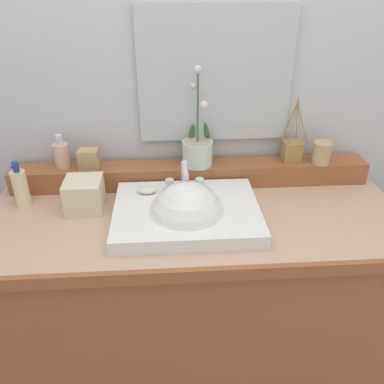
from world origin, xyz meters
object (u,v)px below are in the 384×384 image
Objects in this scene: soap_dispenser at (62,154)px; lotion_bottle at (21,188)px; potted_plant at (198,148)px; tumbler_cup at (322,153)px; reed_diffuser at (292,150)px; tissue_box at (84,194)px; sink_basin at (187,217)px; soap_bar at (147,190)px; trinket_box at (89,159)px.

soap_dispenser is 0.75× the size of lotion_bottle.
tumbler_cup is (0.49, -0.02, -0.02)m from potted_plant.
reed_diffuser reaches higher than tumbler_cup.
tissue_box is (-0.80, -0.17, -0.07)m from reed_diffuser.
soap_bar is at bearing 139.58° from sink_basin.
reed_diffuser is at bearing 7.60° from lotion_bottle.
sink_basin is 5.71× the size of tumbler_cup.
lotion_bottle reaches higher than trinket_box.
tumbler_cup is at bearing 10.75° from soap_bar.
potted_plant is 2.93× the size of tissue_box.
tumbler_cup is (0.54, 0.25, 0.12)m from sink_basin.
soap_dispenser is 1.50× the size of tumbler_cup.
potted_plant reaches higher than lotion_bottle.
lotion_bottle is (-1.14, -0.10, -0.06)m from tumbler_cup.
soap_bar is 0.70m from tumbler_cup.
potted_plant reaches higher than tissue_box.
soap_dispenser is 1.01m from tumbler_cup.
lotion_bottle is at bearing -172.40° from reed_diffuser.
potted_plant is at bearing 177.57° from tumbler_cup.
reed_diffuser is 0.79m from trinket_box.
trinket_box is (0.11, -0.03, -0.01)m from soap_dispenser.
tissue_box is at bearing 163.21° from sink_basin.
sink_basin is 3.80× the size of soap_dispenser.
lotion_bottle is at bearing 171.09° from tissue_box.
tumbler_cup reaches higher than soap_bar.
sink_basin is 0.31m from potted_plant.
trinket_box reaches higher than soap_bar.
sink_basin is 1.94× the size of reed_diffuser.
tumbler_cup is 0.11m from reed_diffuser.
tumbler_cup is at bearing 24.34° from sink_basin.
reed_diffuser is at bearing 12.26° from tissue_box.
tumbler_cup reaches higher than tissue_box.
tumbler_cup is at bearing -18.34° from reed_diffuser.
potted_plant is at bearing 20.62° from tissue_box.
sink_basin reaches higher than soap_bar.
soap_bar is at bearing -169.25° from tumbler_cup.
reed_diffuser is (0.44, 0.28, 0.11)m from sink_basin.
potted_plant is (0.19, 0.15, 0.09)m from soap_bar.
potted_plant is 4.36× the size of tumbler_cup.
tumbler_cup is (0.68, 0.13, 0.07)m from soap_bar.
soap_dispenser reaches higher than sink_basin.
potted_plant is at bearing 4.38° from trinket_box.
tumbler_cup is (1.01, -0.04, -0.01)m from soap_dispenser.
lotion_bottle reaches higher than sink_basin.
reed_diffuser reaches higher than soap_bar.
trinket_box is at bearing 148.14° from soap_bar.
sink_basin is 0.38m from tissue_box.
soap_dispenser is at bearing 168.63° from trinket_box.
soap_bar is 0.60m from reed_diffuser.
sink_basin is at bearing -13.78° from lotion_bottle.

